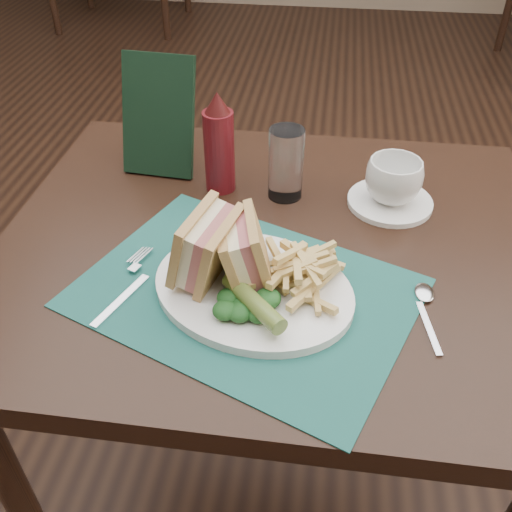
{
  "coord_description": "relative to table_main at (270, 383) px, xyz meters",
  "views": [
    {
      "loc": [
        0.07,
        -1.24,
        1.32
      ],
      "look_at": [
        -0.01,
        -0.6,
        0.8
      ],
      "focal_mm": 40.0,
      "sensor_mm": 36.0,
      "label": 1
    }
  ],
  "objects": [
    {
      "name": "pickle_spear",
      "position": [
        -0.01,
        -0.19,
        0.41
      ],
      "size": [
        0.1,
        0.11,
        0.03
      ],
      "primitive_type": "cylinder",
      "rotation": [
        1.54,
        0.0,
        0.74
      ],
      "color": "#536A28",
      "rests_on": "plate"
    },
    {
      "name": "table_main",
      "position": [
        0.0,
        0.0,
        0.0
      ],
      "size": [
        0.9,
        0.75,
        0.75
      ],
      "primitive_type": null,
      "color": "black",
      "rests_on": "ground"
    },
    {
      "name": "check_presenter",
      "position": [
        -0.24,
        0.2,
        0.48
      ],
      "size": [
        0.14,
        0.09,
        0.21
      ],
      "primitive_type": "cube",
      "rotation": [
        -0.31,
        0.0,
        -0.08
      ],
      "color": "black",
      "rests_on": "table_main"
    },
    {
      "name": "ketchup_bottle",
      "position": [
        -0.11,
        0.14,
        0.47
      ],
      "size": [
        0.07,
        0.07,
        0.19
      ],
      "primitive_type": null,
      "rotation": [
        0.0,
        0.0,
        -0.29
      ],
      "color": "#500D13",
      "rests_on": "table_main"
    },
    {
      "name": "drinking_glass",
      "position": [
        0.01,
        0.13,
        0.44
      ],
      "size": [
        0.08,
        0.08,
        0.13
      ],
      "primitive_type": "cylinder",
      "rotation": [
        0.0,
        0.0,
        -0.32
      ],
      "color": "white",
      "rests_on": "table_main"
    },
    {
      "name": "plate",
      "position": [
        -0.01,
        -0.13,
        0.38
      ],
      "size": [
        0.36,
        0.33,
        0.01
      ],
      "primitive_type": null,
      "rotation": [
        0.0,
        0.0,
        -0.35
      ],
      "color": "white",
      "rests_on": "placemat"
    },
    {
      "name": "sandwich_half_a",
      "position": [
        -0.1,
        -0.12,
        0.45
      ],
      "size": [
        0.1,
        0.13,
        0.11
      ],
      "primitive_type": null,
      "rotation": [
        0.0,
        0.24,
        -0.24
      ],
      "color": "tan",
      "rests_on": "plate"
    },
    {
      "name": "coffee_cup",
      "position": [
        0.19,
        0.13,
        0.42
      ],
      "size": [
        0.13,
        0.13,
        0.08
      ],
      "primitive_type": "imported",
      "rotation": [
        0.0,
        0.0,
        0.51
      ],
      "color": "white",
      "rests_on": "saucer"
    },
    {
      "name": "floor",
      "position": [
        0.0,
        0.5,
        -0.38
      ],
      "size": [
        7.0,
        7.0,
        0.0
      ],
      "primitive_type": "plane",
      "color": "black",
      "rests_on": "ground"
    },
    {
      "name": "sandwich_half_b",
      "position": [
        -0.05,
        -0.13,
        0.44
      ],
      "size": [
        0.1,
        0.12,
        0.1
      ],
      "primitive_type": null,
      "rotation": [
        0.0,
        -0.24,
        0.24
      ],
      "color": "tan",
      "rests_on": "plate"
    },
    {
      "name": "fries_pile",
      "position": [
        0.05,
        -0.12,
        0.42
      ],
      "size": [
        0.18,
        0.2,
        0.06
      ],
      "primitive_type": null,
      "color": "tan",
      "rests_on": "plate"
    },
    {
      "name": "placemat",
      "position": [
        -0.03,
        -0.14,
        0.38
      ],
      "size": [
        0.56,
        0.49,
        0.0
      ],
      "primitive_type": "cube",
      "rotation": [
        0.0,
        0.0,
        -0.39
      ],
      "color": "#19534B",
      "rests_on": "table_main"
    },
    {
      "name": "spoon",
      "position": [
        0.23,
        -0.15,
        0.38
      ],
      "size": [
        0.06,
        0.15,
        0.01
      ],
      "primitive_type": null,
      "rotation": [
        0.0,
        0.0,
        0.18
      ],
      "color": "silver",
      "rests_on": "table_main"
    },
    {
      "name": "fork",
      "position": [
        -0.2,
        -0.15,
        0.38
      ],
      "size": [
        0.09,
        0.17,
        0.01
      ],
      "primitive_type": null,
      "rotation": [
        0.0,
        0.0,
        -0.36
      ],
      "color": "silver",
      "rests_on": "placemat"
    },
    {
      "name": "saucer",
      "position": [
        0.19,
        0.13,
        0.38
      ],
      "size": [
        0.19,
        0.19,
        0.01
      ],
      "primitive_type": "cylinder",
      "rotation": [
        0.0,
        0.0,
        0.3
      ],
      "color": "white",
      "rests_on": "table_main"
    },
    {
      "name": "wall_back",
      "position": [
        0.0,
        4.0,
        -0.38
      ],
      "size": [
        6.0,
        0.0,
        6.0
      ],
      "primitive_type": "plane",
      "rotation": [
        1.57,
        0.0,
        0.0
      ],
      "color": "gray",
      "rests_on": "ground"
    },
    {
      "name": "kale_garnish",
      "position": [
        -0.01,
        -0.19,
        0.41
      ],
      "size": [
        0.11,
        0.08,
        0.03
      ],
      "primitive_type": null,
      "color": "#163E19",
      "rests_on": "plate"
    }
  ]
}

